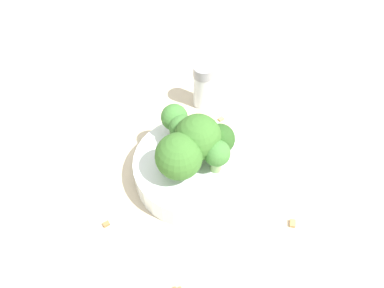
{
  "coord_description": "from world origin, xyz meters",
  "views": [
    {
      "loc": [
        -0.03,
        -0.29,
        0.44
      ],
      "look_at": [
        0.0,
        0.0,
        0.07
      ],
      "focal_mm": 35.0,
      "sensor_mm": 36.0,
      "label": 1
    }
  ],
  "objects": [
    {
      "name": "bowl",
      "position": [
        0.0,
        0.0,
        0.02
      ],
      "size": [
        0.16,
        0.16,
        0.04
      ],
      "primitive_type": "cylinder",
      "color": "silver",
      "rests_on": "ground_plane"
    },
    {
      "name": "broccoli_floret_4",
      "position": [
        -0.01,
        0.03,
        0.07
      ],
      "size": [
        0.03,
        0.03,
        0.05
      ],
      "color": "#8EB770",
      "rests_on": "bowl"
    },
    {
      "name": "broccoli_floret_0",
      "position": [
        -0.02,
        0.05,
        0.07
      ],
      "size": [
        0.04,
        0.04,
        0.05
      ],
      "color": "#7A9E5B",
      "rests_on": "bowl"
    },
    {
      "name": "broccoli_floret_2",
      "position": [
        -0.02,
        -0.02,
        0.08
      ],
      "size": [
        0.06,
        0.06,
        0.07
      ],
      "color": "#8EB770",
      "rests_on": "bowl"
    },
    {
      "name": "pepper_shaker",
      "position": [
        0.03,
        0.14,
        0.04
      ],
      "size": [
        0.03,
        0.03,
        0.08
      ],
      "color": "silver",
      "rests_on": "ground_plane"
    },
    {
      "name": "almond_crumb_0",
      "position": [
        0.12,
        -0.08,
        0.0
      ],
      "size": [
        0.01,
        0.01,
        0.01
      ],
      "primitive_type": "cube",
      "rotation": [
        0.0,
        0.0,
        1.29
      ],
      "color": "#AD7F4C",
      "rests_on": "ground_plane"
    },
    {
      "name": "broccoli_floret_3",
      "position": [
        0.03,
        -0.02,
        0.07
      ],
      "size": [
        0.03,
        0.03,
        0.05
      ],
      "color": "#84AD66",
      "rests_on": "bowl"
    },
    {
      "name": "almond_crumb_2",
      "position": [
        -0.12,
        -0.06,
        0.0
      ],
      "size": [
        0.01,
        0.01,
        0.01
      ],
      "primitive_type": "cube",
      "rotation": [
        0.0,
        0.0,
        0.49
      ],
      "color": "olive",
      "rests_on": "ground_plane"
    },
    {
      "name": "broccoli_floret_5",
      "position": [
        0.04,
        0.01,
        0.07
      ],
      "size": [
        0.04,
        0.04,
        0.05
      ],
      "color": "#7A9E5B",
      "rests_on": "bowl"
    },
    {
      "name": "almond_crumb_3",
      "position": [
        0.06,
        0.1,
        0.0
      ],
      "size": [
        0.01,
        0.01,
        0.01
      ],
      "primitive_type": "cube",
      "rotation": [
        0.0,
        0.0,
        3.75
      ],
      "color": "tan",
      "rests_on": "ground_plane"
    },
    {
      "name": "ground_plane",
      "position": [
        0.0,
        0.0,
        0.0
      ],
      "size": [
        3.0,
        3.0,
        0.0
      ],
      "primitive_type": "plane",
      "color": "beige"
    },
    {
      "name": "broccoli_floret_1",
      "position": [
        0.01,
        0.01,
        0.08
      ],
      "size": [
        0.06,
        0.06,
        0.07
      ],
      "color": "#7A9E5B",
      "rests_on": "bowl"
    }
  ]
}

